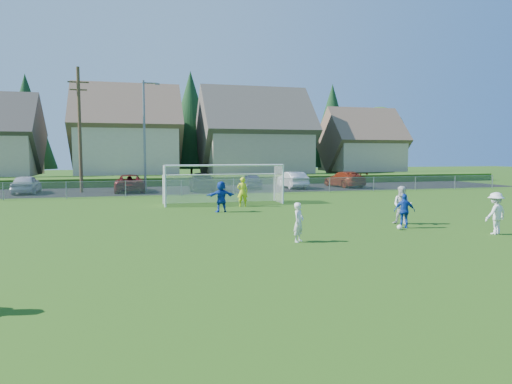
# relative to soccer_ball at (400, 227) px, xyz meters

# --- Properties ---
(ground) EXTENTS (160.00, 160.00, 0.00)m
(ground) POSITION_rel_soccer_ball_xyz_m (-5.23, -4.39, -0.11)
(ground) COLOR #193D0C
(ground) RESTS_ON ground
(asphalt_lot) EXTENTS (60.00, 60.00, 0.00)m
(asphalt_lot) POSITION_rel_soccer_ball_xyz_m (-5.23, 23.11, -0.10)
(asphalt_lot) COLOR black
(asphalt_lot) RESTS_ON ground
(grass_embankment) EXTENTS (70.00, 6.00, 0.80)m
(grass_embankment) POSITION_rel_soccer_ball_xyz_m (-5.23, 30.61, 0.29)
(grass_embankment) COLOR #1E420F
(grass_embankment) RESTS_ON ground
(soccer_ball) EXTENTS (0.22, 0.22, 0.22)m
(soccer_ball) POSITION_rel_soccer_ball_xyz_m (0.00, 0.00, 0.00)
(soccer_ball) COLOR white
(soccer_ball) RESTS_ON ground
(player_white_a) EXTENTS (0.61, 0.61, 1.42)m
(player_white_a) POSITION_rel_soccer_ball_xyz_m (-4.97, -1.33, 0.60)
(player_white_a) COLOR silver
(player_white_a) RESTS_ON ground
(player_white_b) EXTENTS (1.05, 1.05, 1.72)m
(player_white_b) POSITION_rel_soccer_ball_xyz_m (0.91, 1.25, 0.75)
(player_white_b) COLOR silver
(player_white_b) RESTS_ON ground
(player_white_c) EXTENTS (1.19, 0.85, 1.66)m
(player_white_c) POSITION_rel_soccer_ball_xyz_m (3.07, -1.86, 0.72)
(player_white_c) COLOR silver
(player_white_c) RESTS_ON ground
(player_blue_a) EXTENTS (0.93, 0.67, 1.47)m
(player_blue_a) POSITION_rel_soccer_ball_xyz_m (0.45, 0.36, 0.62)
(player_blue_a) COLOR #1239A9
(player_blue_a) RESTS_ON ground
(player_blue_b) EXTENTS (1.59, 0.61, 1.68)m
(player_blue_b) POSITION_rel_soccer_ball_xyz_m (-6.10, 7.61, 0.73)
(player_blue_b) COLOR #1239A9
(player_blue_b) RESTS_ON ground
(goalkeeper) EXTENTS (0.69, 0.49, 1.76)m
(goalkeeper) POSITION_rel_soccer_ball_xyz_m (-4.39, 9.80, 0.77)
(goalkeeper) COLOR #D0E31A
(goalkeeper) RESTS_ON ground
(car_a) EXTENTS (1.77, 4.31, 1.46)m
(car_a) POSITION_rel_soccer_ball_xyz_m (-18.84, 22.79, 0.62)
(car_a) COLOR #B6B7BE
(car_a) RESTS_ON ground
(car_c) EXTENTS (2.40, 5.13, 1.42)m
(car_c) POSITION_rel_soccer_ball_xyz_m (-10.97, 22.38, 0.60)
(car_c) COLOR #5B0A0D
(car_c) RESTS_ON ground
(car_d) EXTENTS (2.65, 5.43, 1.52)m
(car_d) POSITION_rel_soccer_ball_xyz_m (-5.03, 22.06, 0.65)
(car_d) COLOR black
(car_d) RESTS_ON ground
(car_e) EXTENTS (2.07, 4.17, 1.37)m
(car_e) POSITION_rel_soccer_ball_xyz_m (-0.49, 22.75, 0.57)
(car_e) COLOR #1A154B
(car_e) RESTS_ON ground
(car_f) EXTENTS (1.57, 4.50, 1.48)m
(car_f) POSITION_rel_soccer_ball_xyz_m (3.34, 22.54, 0.63)
(car_f) COLOR silver
(car_f) RESTS_ON ground
(car_g) EXTENTS (2.56, 5.24, 1.47)m
(car_g) POSITION_rel_soccer_ball_xyz_m (8.50, 22.53, 0.62)
(car_g) COLOR maroon
(car_g) RESTS_ON ground
(soccer_goal) EXTENTS (7.42, 1.90, 2.50)m
(soccer_goal) POSITION_rel_soccer_ball_xyz_m (-5.23, 11.66, 1.52)
(soccer_goal) COLOR white
(soccer_goal) RESTS_ON ground
(chainlink_fence) EXTENTS (52.06, 0.06, 1.20)m
(chainlink_fence) POSITION_rel_soccer_ball_xyz_m (-5.23, 17.61, 0.52)
(chainlink_fence) COLOR gray
(chainlink_fence) RESTS_ON ground
(streetlight) EXTENTS (1.38, 0.18, 9.00)m
(streetlight) POSITION_rel_soccer_ball_xyz_m (-9.67, 21.61, 4.73)
(streetlight) COLOR slate
(streetlight) RESTS_ON ground
(utility_pole) EXTENTS (1.60, 0.26, 10.00)m
(utility_pole) POSITION_rel_soccer_ball_xyz_m (-14.73, 22.61, 5.04)
(utility_pole) COLOR #473321
(utility_pole) RESTS_ON ground
(houses_row) EXTENTS (53.90, 11.45, 13.27)m
(houses_row) POSITION_rel_soccer_ball_xyz_m (-3.25, 38.07, 7.22)
(houses_row) COLOR tan
(houses_row) RESTS_ON ground
(tree_row) EXTENTS (65.98, 12.36, 13.80)m
(tree_row) POSITION_rel_soccer_ball_xyz_m (-4.18, 44.35, 6.80)
(tree_row) COLOR #382616
(tree_row) RESTS_ON ground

